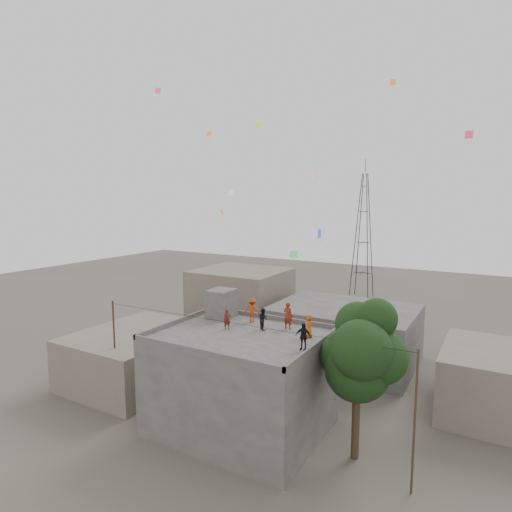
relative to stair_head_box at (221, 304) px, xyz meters
The scene contains 18 objects.
ground 8.21m from the stair_head_box, 39.09° to the right, with size 140.00×140.00×0.00m, color #4B463E.
main_building 5.78m from the stair_head_box, 39.09° to the right, with size 10.00×8.00×6.10m.
parapet 4.21m from the stair_head_box, 39.09° to the right, with size 10.00×8.00×0.30m.
stair_head_box is the anchor object (origin of this frame).
neighbor_west 9.34m from the stair_head_box, behind, with size 8.00×10.00×4.00m, color #6A6254.
neighbor_north 13.35m from the stair_head_box, 65.48° to the left, with size 12.00×9.00×5.00m, color #4D4A48.
neighbor_northwest 15.45m from the stair_head_box, 116.91° to the left, with size 9.00×8.00×7.00m, color #6A6254.
neighbor_east 19.35m from the stair_head_box, 23.28° to the left, with size 7.00×8.00×4.40m, color #6A6254.
tree 10.80m from the stair_head_box, 10.74° to the right, with size 4.90×4.60×9.10m.
utility_line 6.26m from the stair_head_box, 46.14° to the right, with size 20.12×0.62×7.40m.
transmission_tower 37.46m from the stair_head_box, 91.23° to the left, with size 2.97×2.97×20.01m.
person_red_adult 5.21m from the stair_head_box, ahead, with size 0.64×0.42×1.75m, color maroon.
person_orange_child 7.10m from the stair_head_box, ahead, with size 0.69×0.45×1.41m, color #BF5C15.
person_dark_child 4.02m from the stair_head_box, 14.11° to the right, with size 0.68×0.53×1.39m, color black.
person_dark_adult 8.21m from the stair_head_box, 22.13° to the right, with size 0.89×0.37×1.52m, color black.
person_orange_adult 2.42m from the stair_head_box, ahead, with size 1.07×0.62×1.66m, color #A93D13.
person_red_child 2.79m from the stair_head_box, 47.94° to the right, with size 0.47×0.31×1.29m, color #631F0F.
kites 10.99m from the stair_head_box, 50.80° to the left, with size 20.07×11.65×12.70m.
Camera 1 is at (13.55, -21.52, 14.39)m, focal length 30.00 mm.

